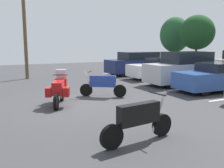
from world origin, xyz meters
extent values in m
cube|color=#38383A|center=(0.00, 0.00, -0.05)|extent=(44.00, 44.00, 0.10)
cylinder|color=black|center=(-0.76, -0.38, 0.32)|extent=(0.64, 0.36, 0.64)
cylinder|color=black|center=(0.66, -0.99, 0.32)|extent=(0.64, 0.36, 0.64)
cube|color=#A51414|center=(-0.05, -0.69, 0.75)|extent=(1.22, 0.82, 0.51)
cylinder|color=#B2B2B7|center=(-0.65, -0.43, 0.73)|extent=(0.49, 0.26, 1.11)
cylinder|color=black|center=(-0.57, -0.46, 1.18)|extent=(0.28, 0.58, 0.04)
cube|color=#A51414|center=(-0.66, -0.42, 0.80)|extent=(0.59, 0.61, 0.45)
cube|color=#B2C1CC|center=(-0.71, -0.40, 1.22)|extent=(0.32, 0.47, 0.39)
cube|color=#A51414|center=(0.14, -1.13, 0.62)|extent=(0.50, 0.39, 0.36)
cube|color=#A51414|center=(0.41, -0.51, 0.62)|extent=(0.50, 0.39, 0.36)
cylinder|color=black|center=(-1.23, 0.93, 0.30)|extent=(0.45, 0.57, 0.61)
cylinder|color=black|center=(-0.29, 2.28, 0.30)|extent=(0.45, 0.57, 0.61)
cube|color=navy|center=(-0.76, 1.60, 0.75)|extent=(0.93, 1.17, 0.54)
cylinder|color=#B2B2B7|center=(-1.16, 1.03, 0.70)|extent=(0.34, 0.44, 1.08)
cylinder|color=black|center=(-1.11, 1.09, 1.20)|extent=(0.53, 0.38, 0.04)
cylinder|color=black|center=(4.67, 0.95, 0.31)|extent=(0.20, 0.63, 0.62)
cylinder|color=black|center=(4.89, -0.68, 0.31)|extent=(0.20, 0.63, 0.62)
cube|color=black|center=(4.78, 0.14, 0.76)|extent=(0.41, 1.26, 0.53)
cylinder|color=#B2B2B7|center=(4.69, 0.84, 0.71)|extent=(0.13, 0.50, 1.09)
cylinder|color=black|center=(4.70, 0.76, 1.20)|extent=(0.62, 0.12, 0.04)
cube|color=silver|center=(-9.28, 7.76, 0.00)|extent=(0.12, 4.74, 0.01)
cube|color=silver|center=(-6.40, 7.76, 0.00)|extent=(0.12, 4.74, 0.01)
cube|color=silver|center=(-3.53, 7.76, 0.00)|extent=(0.12, 4.74, 0.01)
cube|color=silver|center=(-0.66, 7.76, 0.00)|extent=(0.12, 4.74, 0.01)
cube|color=navy|center=(-7.64, 7.54, 0.73)|extent=(2.12, 4.84, 1.04)
cube|color=black|center=(-7.66, 7.89, 1.55)|extent=(1.89, 3.12, 0.60)
cylinder|color=black|center=(-6.74, 5.96, 0.32)|extent=(0.25, 0.66, 0.65)
cylinder|color=black|center=(-8.39, 5.89, 0.32)|extent=(0.25, 0.66, 0.65)
cylinder|color=black|center=(-6.89, 9.19, 0.32)|extent=(0.25, 0.66, 0.65)
cylinder|color=black|center=(-8.53, 9.12, 0.32)|extent=(0.25, 0.66, 0.65)
cube|color=white|center=(-4.77, 8.03, 0.64)|extent=(2.00, 4.95, 0.83)
cube|color=black|center=(-4.76, 8.29, 1.27)|extent=(1.78, 2.39, 0.44)
cylinder|color=black|center=(-4.01, 6.34, 0.35)|extent=(0.24, 0.70, 0.70)
cylinder|color=black|center=(-5.62, 6.39, 0.35)|extent=(0.24, 0.70, 0.70)
cylinder|color=black|center=(-3.92, 9.67, 0.35)|extent=(0.24, 0.70, 0.70)
cylinder|color=black|center=(-5.53, 9.72, 0.35)|extent=(0.24, 0.70, 0.70)
cube|color=#B7B7BC|center=(-1.97, 7.48, 0.77)|extent=(1.96, 4.74, 1.10)
cube|color=black|center=(-1.98, 7.88, 1.67)|extent=(1.76, 2.89, 0.70)
cylinder|color=black|center=(-1.14, 5.90, 0.34)|extent=(0.24, 0.68, 0.67)
cylinder|color=black|center=(-2.72, 5.86, 0.34)|extent=(0.24, 0.68, 0.67)
cylinder|color=black|center=(-1.22, 9.10, 0.34)|extent=(0.24, 0.68, 0.67)
cylinder|color=black|center=(-2.80, 9.06, 0.34)|extent=(0.24, 0.68, 0.67)
cube|color=#2D519E|center=(0.54, 7.72, 0.64)|extent=(1.94, 4.76, 0.85)
cube|color=black|center=(0.55, 8.07, 1.29)|extent=(1.72, 2.49, 0.45)
cylinder|color=black|center=(1.25, 6.09, 0.32)|extent=(0.24, 0.66, 0.65)
cylinder|color=black|center=(-0.28, 6.14, 0.32)|extent=(0.24, 0.66, 0.65)
cylinder|color=black|center=(-3.65, 12.56, 0.36)|extent=(0.29, 0.73, 0.72)
cylinder|color=brown|center=(-8.88, -0.77, 3.71)|extent=(0.25, 0.25, 7.43)
cylinder|color=#4C3823|center=(-14.77, 17.52, 0.73)|extent=(0.34, 0.34, 1.46)
ellipsoid|color=#23512D|center=(-14.77, 17.52, 3.59)|extent=(3.65, 3.65, 4.26)
cylinder|color=#4C3823|center=(-10.40, 16.83, 0.94)|extent=(0.26, 0.26, 1.87)
ellipsoid|color=#19421E|center=(-10.40, 16.83, 3.69)|extent=(3.64, 3.64, 3.63)
camera|label=1|loc=(10.04, -3.19, 2.52)|focal=40.40mm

